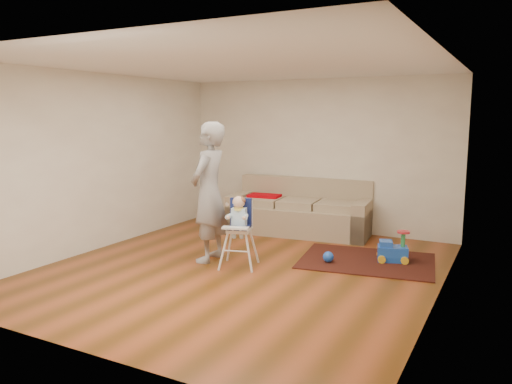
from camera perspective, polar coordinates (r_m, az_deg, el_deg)
The scene contains 9 objects.
ground at distance 6.84m, azimuth -1.58°, elevation -8.76°, with size 5.50×5.50×0.00m, color #532D0C.
room_envelope at distance 6.99m, azimuth 0.48°, elevation 7.25°, with size 5.04×5.52×2.72m.
sofa at distance 8.80m, azimuth 4.99°, elevation -1.66°, with size 2.53×1.25×0.94m.
side_table at distance 9.07m, azimuth 2.01°, elevation -2.91°, with size 0.45×0.45×0.45m, color black, non-canonical shape.
area_rug at distance 7.35m, azimuth 12.54°, elevation -7.67°, with size 1.84×1.38×0.01m, color #33130C.
ride_on_toy at distance 7.34m, azimuth 15.37°, elevation -5.93°, with size 0.41×0.29×0.45m, color blue, non-canonical shape.
toy_ball at distance 7.14m, azimuth 8.26°, elevation -7.35°, with size 0.15×0.15×0.15m, color blue.
high_chair at distance 6.82m, azimuth -1.96°, elevation -4.67°, with size 0.57×0.57×0.99m.
adult at distance 7.05m, azimuth -5.40°, elevation -0.03°, with size 0.72×0.47×1.97m, color gray.
Camera 1 is at (3.21, -5.68, 2.06)m, focal length 35.00 mm.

